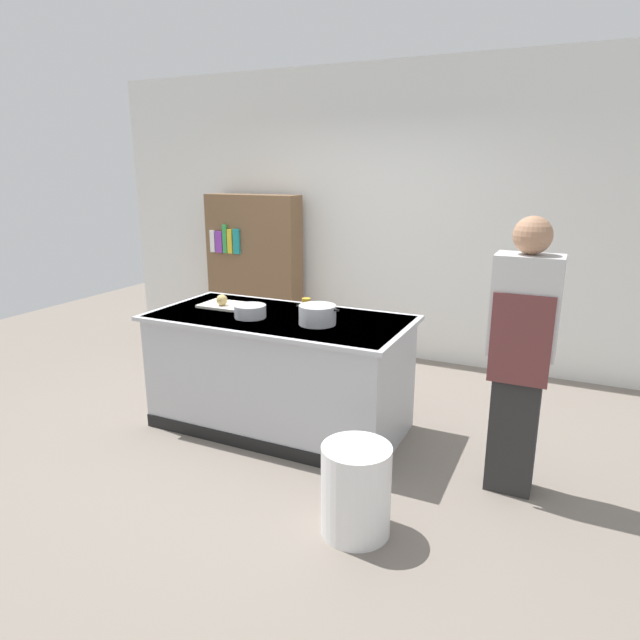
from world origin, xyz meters
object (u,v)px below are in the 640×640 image
onion (222,300)px  bookshelf (254,271)px  mixing_bowl (250,311)px  person_chef (521,352)px  juice_cup (306,304)px  trash_bin (356,490)px  stock_pot (317,315)px

onion → bookshelf: bookshelf is taller
onion → bookshelf: size_ratio=0.05×
onion → mixing_bowl: onion is taller
person_chef → juice_cup: bearing=72.5°
mixing_bowl → person_chef: bearing=-1.1°
mixing_bowl → bookshelf: bearing=121.0°
trash_bin → bookshelf: size_ratio=0.31×
mixing_bowl → juice_cup: juice_cup is taller
onion → trash_bin: onion is taller
onion → mixing_bowl: bearing=-23.3°
juice_cup → bookshelf: bearing=132.8°
stock_pot → trash_bin: 1.33m
mixing_bowl → trash_bin: (1.20, -0.87, -0.69)m
trash_bin → mixing_bowl: bearing=144.3°
stock_pot → bookshelf: size_ratio=0.20×
onion → person_chef: size_ratio=0.05×
juice_cup → bookshelf: (-1.44, 1.56, -0.10)m
onion → mixing_bowl: (0.36, -0.16, -0.02)m
stock_pot → bookshelf: bookshelf is taller
person_chef → stock_pot: bearing=82.7°
stock_pot → mixing_bowl: stock_pot is taller
trash_bin → bookshelf: (-2.36, 2.78, 0.59)m
onion → juice_cup: onion is taller
bookshelf → person_chef: bearing=-32.4°
onion → trash_bin: (1.57, -1.02, -0.70)m
stock_pot → juice_cup: 0.40m
bookshelf → mixing_bowl: bearing=-59.0°
juice_cup → bookshelf: size_ratio=0.06×
mixing_bowl → bookshelf: bookshelf is taller
juice_cup → mixing_bowl: bearing=-128.7°
trash_bin → stock_pot: bearing=126.3°
trash_bin → onion: bearing=146.9°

